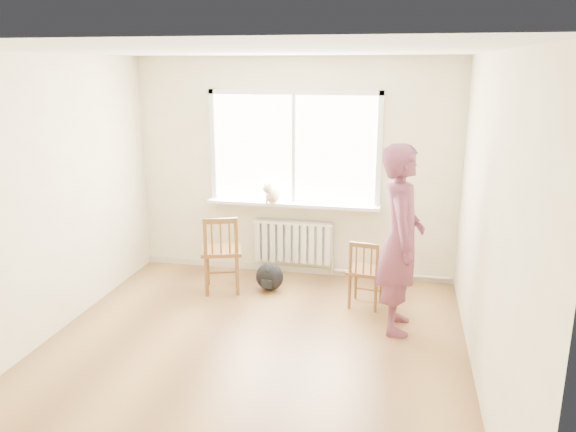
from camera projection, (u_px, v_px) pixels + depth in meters
The scene contains 13 objects.
floor at pixel (247, 357), 5.15m from camera, with size 4.50×4.50×0.00m, color #9D7240.
ceiling at pixel (241, 51), 4.45m from camera, with size 4.50×4.50×0.00m, color white.
back_wall at pixel (294, 169), 6.93m from camera, with size 4.00×0.01×2.70m, color #F3ECC2.
window at pixel (294, 144), 6.82m from camera, with size 2.12×0.05×1.42m.
windowsill at pixel (293, 204), 6.93m from camera, with size 2.15×0.22×0.04m, color white.
radiator at pixel (293, 241), 7.08m from camera, with size 1.00×0.12×0.55m.
heating_pipe at pixel (392, 274), 6.96m from camera, with size 0.04×0.04×1.40m, color silver.
baseboard at pixel (294, 269), 7.25m from camera, with size 4.00×0.03×0.08m, color beige.
chair_left at pixel (221, 254), 6.52m from camera, with size 0.57×0.56×0.93m.
chair_right at pixel (365, 273), 6.12m from camera, with size 0.43×0.42×0.77m.
person at pixel (401, 240), 5.48m from camera, with size 0.69×0.45×1.88m, color #AD3949.
cat at pixel (272, 194), 6.86m from camera, with size 0.25×0.41×0.28m.
backpack at pixel (270, 277), 6.64m from camera, with size 0.33×0.25×0.33m, color black.
Camera 1 is at (1.31, -4.47, 2.59)m, focal length 35.00 mm.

